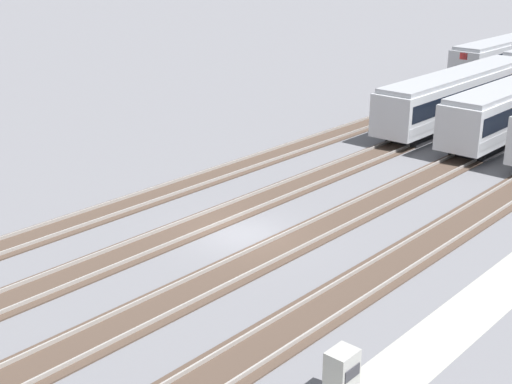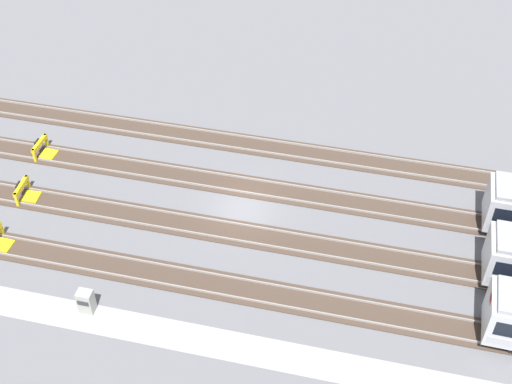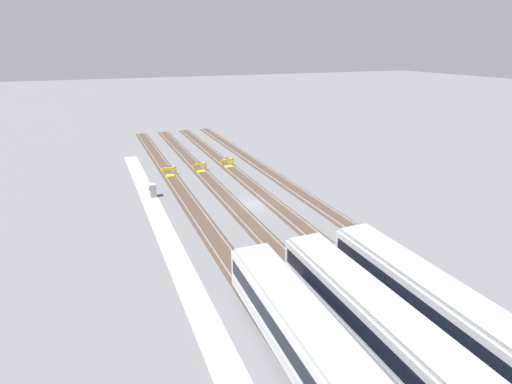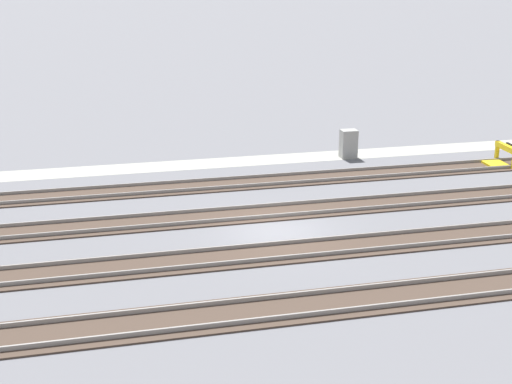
{
  "view_description": "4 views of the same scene",
  "coord_description": "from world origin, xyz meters",
  "views": [
    {
      "loc": [
        -21.45,
        -19.96,
        12.72
      ],
      "look_at": [
        0.92,
        0.0,
        1.8
      ],
      "focal_mm": 50.0,
      "sensor_mm": 36.0,
      "label": 1
    },
    {
      "loc": [
        8.6,
        -33.0,
        33.86
      ],
      "look_at": [
        0.92,
        0.0,
        1.8
      ],
      "focal_mm": 50.0,
      "sensor_mm": 36.0,
      "label": 2
    },
    {
      "loc": [
        39.54,
        -16.06,
        17.2
      ],
      "look_at": [
        0.92,
        0.0,
        1.8
      ],
      "focal_mm": 28.0,
      "sensor_mm": 36.0,
      "label": 3
    },
    {
      "loc": [
        7.16,
        26.68,
        10.87
      ],
      "look_at": [
        0.92,
        0.0,
        1.8
      ],
      "focal_mm": 50.0,
      "sensor_mm": 36.0,
      "label": 4
    }
  ],
  "objects": [
    {
      "name": "ground_plane",
      "position": [
        0.0,
        0.0,
        0.0
      ],
      "size": [
        400.0,
        400.0,
        0.0
      ],
      "primitive_type": "plane",
      "color": "slate"
    },
    {
      "name": "service_walkway",
      "position": [
        0.0,
        -10.77,
        0.0
      ],
      "size": [
        54.0,
        2.0,
        0.01
      ],
      "primitive_type": "cube",
      "color": "#9E9E93",
      "rests_on": "ground"
    },
    {
      "name": "rail_track_nearest",
      "position": [
        0.0,
        -6.73,
        0.04
      ],
      "size": [
        90.0,
        2.23,
        0.21
      ],
      "color": "#47382D",
      "rests_on": "ground"
    },
    {
      "name": "rail_track_near_inner",
      "position": [
        0.0,
        -2.24,
        0.04
      ],
      "size": [
        90.0,
        2.24,
        0.21
      ],
      "color": "#47382D",
      "rests_on": "ground"
    },
    {
      "name": "rail_track_middle",
      "position": [
        0.0,
        2.24,
        0.04
      ],
      "size": [
        90.0,
        2.24,
        0.21
      ],
      "color": "#47382D",
      "rests_on": "ground"
    },
    {
      "name": "rail_track_far_inner",
      "position": [
        0.0,
        6.73,
        0.04
      ],
      "size": [
        90.0,
        2.23,
        0.21
      ],
      "color": "#47382D",
      "rests_on": "ground"
    },
    {
      "name": "subway_car_front_row_leftmost",
      "position": [
        43.59,
        6.71,
        2.04
      ],
      "size": [
        18.04,
        3.07,
        3.7
      ],
      "color": "#B7BABF",
      "rests_on": "ground"
    },
    {
      "name": "subway_car_front_row_centre",
      "position": [
        24.56,
        2.2,
        2.04
      ],
      "size": [
        18.01,
        2.87,
        3.7
      ],
      "color": "#B7BABF",
      "rests_on": "ground"
    },
    {
      "name": "electrical_cabinet",
      "position": [
        -6.86,
        -10.23,
        0.8
      ],
      "size": [
        0.9,
        0.73,
        1.6
      ],
      "color": "#9E9E99",
      "rests_on": "ground"
    }
  ]
}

